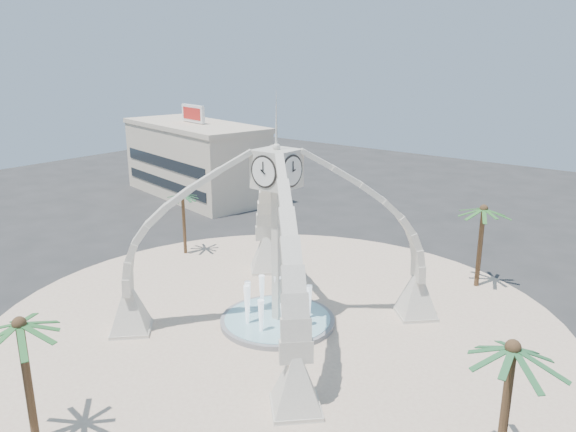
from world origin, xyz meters
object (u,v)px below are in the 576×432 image
Objects in this scene: palm_west at (182,195)px; palm_north at (484,210)px; fountain at (277,320)px; palm_south at (19,326)px; clock_tower at (277,236)px; palm_east at (513,349)px.

palm_north reaches higher than palm_west.
palm_south reaches higher than fountain.
palm_west is 0.87× the size of palm_north.
clock_tower is 2.56× the size of palm_east.
palm_east is 0.96× the size of palm_north.
palm_south is (14.51, -22.58, 0.53)m from palm_west.
fountain is at bearing 85.22° from palm_south.
palm_east reaches higher than palm_west.
clock_tower is 2.45× the size of palm_north.
palm_west is 26.85m from palm_south.
palm_east is 34.56m from palm_west.
palm_south is at bearing -94.78° from clock_tower.
clock_tower is at bearing -119.42° from palm_north.
palm_east is 0.99× the size of palm_south.
palm_south reaches higher than palm_west.
fountain is 1.09× the size of palm_north.
palm_west is (-32.91, 10.54, -0.43)m from palm_east.
clock_tower is at bearing 164.04° from palm_east.
clock_tower is 2.24× the size of fountain.
clock_tower is 16.93m from palm_west.
palm_north is at bearing 60.58° from fountain.
palm_north is at bearing 21.10° from palm_west.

